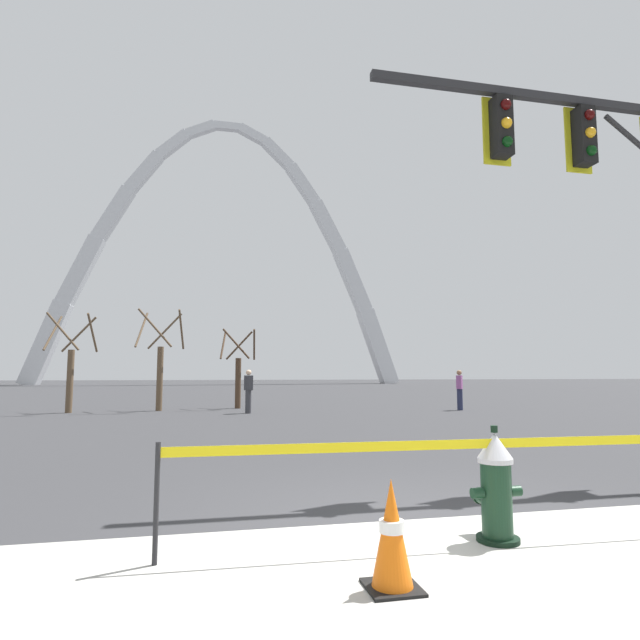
% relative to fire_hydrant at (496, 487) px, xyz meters
% --- Properties ---
extents(ground_plane, '(240.00, 240.00, 0.00)m').
position_rel_fire_hydrant_xyz_m(ground_plane, '(-0.46, 0.71, -0.47)').
color(ground_plane, '#333335').
extents(fire_hydrant, '(0.46, 0.48, 0.99)m').
position_rel_fire_hydrant_xyz_m(fire_hydrant, '(0.00, 0.00, 0.00)').
color(fire_hydrant, black).
rests_on(fire_hydrant, ground).
extents(caution_tape_barrier, '(6.00, 0.19, 0.92)m').
position_rel_fire_hydrant_xyz_m(caution_tape_barrier, '(0.15, -0.03, 0.18)').
color(caution_tape_barrier, '#232326').
rests_on(caution_tape_barrier, ground).
extents(traffic_cone_by_hydrant, '(0.36, 0.36, 0.73)m').
position_rel_fire_hydrant_xyz_m(traffic_cone_by_hydrant, '(-1.23, -0.74, -0.11)').
color(traffic_cone_by_hydrant, black).
rests_on(traffic_cone_by_hydrant, ground).
extents(monument_arch, '(51.87, 2.24, 38.83)m').
position_rel_fire_hydrant_xyz_m(monument_arch, '(-0.46, 69.84, 16.79)').
color(monument_arch, silver).
rests_on(monument_arch, ground).
extents(tree_far_left, '(1.71, 1.72, 3.68)m').
position_rel_fire_hydrant_xyz_m(tree_far_left, '(-7.49, 16.71, 1.17)').
color(tree_far_left, brown).
rests_on(tree_far_left, ground).
extents(tree_left_mid, '(1.83, 1.84, 3.95)m').
position_rel_fire_hydrant_xyz_m(tree_left_mid, '(-4.31, 17.12, 1.29)').
color(tree_left_mid, brown).
rests_on(tree_left_mid, ground).
extents(tree_center_left, '(1.54, 1.55, 3.31)m').
position_rel_fire_hydrant_xyz_m(tree_center_left, '(-1.21, 17.90, 1.00)').
color(tree_center_left, '#473323').
rests_on(tree_center_left, ground).
extents(pedestrian_walking_left, '(0.32, 0.39, 1.59)m').
position_rel_fire_hydrant_xyz_m(pedestrian_walking_left, '(-0.98, 15.05, 0.35)').
color(pedestrian_walking_left, '#38383D').
rests_on(pedestrian_walking_left, ground).
extents(pedestrian_standing_center, '(0.36, 0.39, 1.59)m').
position_rel_fire_hydrant_xyz_m(pedestrian_standing_center, '(7.39, 14.90, 0.35)').
color(pedestrian_standing_center, '#232847').
rests_on(pedestrian_standing_center, ground).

